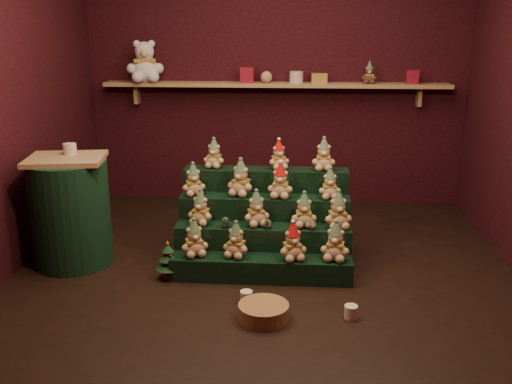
# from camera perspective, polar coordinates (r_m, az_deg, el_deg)

# --- Properties ---
(ground) EXTENTS (4.00, 4.00, 0.00)m
(ground) POSITION_cam_1_polar(r_m,az_deg,el_deg) (4.57, 0.89, -8.19)
(ground) COLOR black
(ground) RESTS_ON ground
(back_wall) EXTENTS (4.00, 0.10, 2.80)m
(back_wall) POSITION_cam_1_polar(r_m,az_deg,el_deg) (6.23, 2.02, 11.76)
(back_wall) COLOR black
(back_wall) RESTS_ON ground
(front_wall) EXTENTS (4.00, 0.10, 2.80)m
(front_wall) POSITION_cam_1_polar(r_m,az_deg,el_deg) (2.17, -1.99, 3.03)
(front_wall) COLOR black
(front_wall) RESTS_ON ground
(back_shelf) EXTENTS (3.60, 0.26, 0.24)m
(back_shelf) POSITION_cam_1_polar(r_m,az_deg,el_deg) (6.06, 1.95, 10.63)
(back_shelf) COLOR tan
(back_shelf) RESTS_ON ground
(riser_tier_front) EXTENTS (1.40, 0.22, 0.18)m
(riser_tier_front) POSITION_cam_1_polar(r_m,az_deg,el_deg) (4.45, 0.51, -7.65)
(riser_tier_front) COLOR black
(riser_tier_front) RESTS_ON ground
(riser_tier_midfront) EXTENTS (1.40, 0.22, 0.36)m
(riser_tier_midfront) POSITION_cam_1_polar(r_m,az_deg,el_deg) (4.61, 0.68, -5.52)
(riser_tier_midfront) COLOR black
(riser_tier_midfront) RESTS_ON ground
(riser_tier_midback) EXTENTS (1.40, 0.22, 0.54)m
(riser_tier_midback) POSITION_cam_1_polar(r_m,az_deg,el_deg) (4.79, 0.84, -3.54)
(riser_tier_midback) COLOR black
(riser_tier_midback) RESTS_ON ground
(riser_tier_back) EXTENTS (1.40, 0.22, 0.72)m
(riser_tier_back) POSITION_cam_1_polar(r_m,az_deg,el_deg) (4.97, 0.99, -1.70)
(riser_tier_back) COLOR black
(riser_tier_back) RESTS_ON ground
(teddy_0) EXTENTS (0.27, 0.26, 0.29)m
(teddy_0) POSITION_cam_1_polar(r_m,az_deg,el_deg) (4.42, -6.20, -4.57)
(teddy_0) COLOR tan
(teddy_0) RESTS_ON riser_tier_front
(teddy_1) EXTENTS (0.25, 0.23, 0.28)m
(teddy_1) POSITION_cam_1_polar(r_m,az_deg,el_deg) (4.38, -2.00, -4.79)
(teddy_1) COLOR tan
(teddy_1) RESTS_ON riser_tier_front
(teddy_2) EXTENTS (0.26, 0.25, 0.29)m
(teddy_2) POSITION_cam_1_polar(r_m,az_deg,el_deg) (4.33, 3.69, -4.97)
(teddy_2) COLOR tan
(teddy_2) RESTS_ON riser_tier_front
(teddy_3) EXTENTS (0.25, 0.24, 0.31)m
(teddy_3) POSITION_cam_1_polar(r_m,az_deg,el_deg) (4.36, 7.96, -4.87)
(teddy_3) COLOR tan
(teddy_3) RESTS_ON riser_tier_front
(teddy_4) EXTENTS (0.24, 0.22, 0.28)m
(teddy_4) POSITION_cam_1_polar(r_m,az_deg,el_deg) (4.57, -5.57, -1.54)
(teddy_4) COLOR tan
(teddy_4) RESTS_ON riser_tier_midfront
(teddy_5) EXTENTS (0.26, 0.25, 0.29)m
(teddy_5) POSITION_cam_1_polar(r_m,az_deg,el_deg) (4.52, 0.03, -1.63)
(teddy_5) COLOR tan
(teddy_5) RESTS_ON riser_tier_midfront
(teddy_6) EXTENTS (0.22, 0.20, 0.28)m
(teddy_6) POSITION_cam_1_polar(r_m,az_deg,el_deg) (4.51, 4.82, -1.78)
(teddy_6) COLOR tan
(teddy_6) RESTS_ON riser_tier_midfront
(teddy_7) EXTENTS (0.25, 0.23, 0.30)m
(teddy_7) POSITION_cam_1_polar(r_m,az_deg,el_deg) (4.50, 8.21, -1.78)
(teddy_7) COLOR tan
(teddy_7) RESTS_ON riser_tier_midfront
(teddy_8) EXTENTS (0.24, 0.23, 0.27)m
(teddy_8) POSITION_cam_1_polar(r_m,az_deg,el_deg) (4.73, -6.29, 1.25)
(teddy_8) COLOR tan
(teddy_8) RESTS_ON riser_tier_midback
(teddy_9) EXTENTS (0.27, 0.26, 0.31)m
(teddy_9) POSITION_cam_1_polar(r_m,az_deg,el_deg) (4.69, -1.53, 1.44)
(teddy_9) COLOR tan
(teddy_9) RESTS_ON riser_tier_midback
(teddy_10) EXTENTS (0.22, 0.21, 0.29)m
(teddy_10) POSITION_cam_1_polar(r_m,az_deg,el_deg) (4.64, 2.47, 1.14)
(teddy_10) COLOR tan
(teddy_10) RESTS_ON riser_tier_midback
(teddy_11) EXTENTS (0.19, 0.17, 0.25)m
(teddy_11) POSITION_cam_1_polar(r_m,az_deg,el_deg) (4.66, 7.40, 0.85)
(teddy_11) COLOR tan
(teddy_11) RESTS_ON riser_tier_midback
(teddy_12) EXTENTS (0.21, 0.19, 0.25)m
(teddy_12) POSITION_cam_1_polar(r_m,az_deg,el_deg) (4.90, -4.21, 3.89)
(teddy_12) COLOR tan
(teddy_12) RESTS_ON riser_tier_back
(teddy_13) EXTENTS (0.22, 0.21, 0.25)m
(teddy_13) POSITION_cam_1_polar(r_m,az_deg,el_deg) (4.84, 2.29, 3.75)
(teddy_13) COLOR tan
(teddy_13) RESTS_ON riser_tier_back
(teddy_14) EXTENTS (0.20, 0.18, 0.27)m
(teddy_14) POSITION_cam_1_polar(r_m,az_deg,el_deg) (4.83, 6.79, 3.77)
(teddy_14) COLOR tan
(teddy_14) RESTS_ON riser_tier_back
(snow_globe_a) EXTENTS (0.07, 0.07, 0.09)m
(snow_globe_a) POSITION_cam_1_polar(r_m,az_deg,el_deg) (4.50, -3.07, -3.04)
(snow_globe_a) COLOR black
(snow_globe_a) RESTS_ON riser_tier_midfront
(snow_globe_b) EXTENTS (0.06, 0.06, 0.08)m
(snow_globe_b) POSITION_cam_1_polar(r_m,az_deg,el_deg) (4.48, 1.19, -3.20)
(snow_globe_b) COLOR black
(snow_globe_b) RESTS_ON riser_tier_midfront
(snow_globe_c) EXTENTS (0.06, 0.06, 0.08)m
(snow_globe_c) POSITION_cam_1_polar(r_m,az_deg,el_deg) (4.47, 5.66, -3.28)
(snow_globe_c) COLOR black
(snow_globe_c) RESTS_ON riser_tier_midfront
(side_table) EXTENTS (0.66, 0.63, 0.90)m
(side_table) POSITION_cam_1_polar(r_m,az_deg,el_deg) (4.86, -18.04, -1.87)
(side_table) COLOR tan
(side_table) RESTS_ON ground
(table_ornament) EXTENTS (0.11, 0.11, 0.09)m
(table_ornament) POSITION_cam_1_polar(r_m,az_deg,el_deg) (4.83, -18.12, 4.13)
(table_ornament) COLOR beige
(table_ornament) RESTS_ON side_table
(mini_christmas_tree) EXTENTS (0.19, 0.19, 0.32)m
(mini_christmas_tree) POSITION_cam_1_polar(r_m,az_deg,el_deg) (4.49, -8.77, -6.74)
(mini_christmas_tree) COLOR #482B19
(mini_christmas_tree) RESTS_ON ground
(mug_left) EXTENTS (0.09, 0.09, 0.09)m
(mug_left) POSITION_cam_1_polar(r_m,az_deg,el_deg) (4.11, -0.97, -10.45)
(mug_left) COLOR beige
(mug_left) RESTS_ON ground
(mug_right) EXTENTS (0.09, 0.09, 0.09)m
(mug_right) POSITION_cam_1_polar(r_m,az_deg,el_deg) (3.97, 9.47, -11.75)
(mug_right) COLOR beige
(mug_right) RESTS_ON ground
(wicker_basket) EXTENTS (0.38, 0.38, 0.11)m
(wicker_basket) POSITION_cam_1_polar(r_m,az_deg,el_deg) (3.90, 0.76, -11.88)
(wicker_basket) COLOR #9A683E
(wicker_basket) RESTS_ON ground
(white_bear) EXTENTS (0.45, 0.42, 0.54)m
(white_bear) POSITION_cam_1_polar(r_m,az_deg,el_deg) (6.21, -11.07, 13.21)
(white_bear) COLOR white
(white_bear) RESTS_ON back_shelf
(brown_bear) EXTENTS (0.16, 0.14, 0.22)m
(brown_bear) POSITION_cam_1_polar(r_m,az_deg,el_deg) (6.06, 11.26, 11.59)
(brown_bear) COLOR #53381B
(brown_bear) RESTS_ON back_shelf
(gift_tin_red_a) EXTENTS (0.14, 0.14, 0.16)m
(gift_tin_red_a) POSITION_cam_1_polar(r_m,az_deg,el_deg) (6.05, -0.89, 11.63)
(gift_tin_red_a) COLOR maroon
(gift_tin_red_a) RESTS_ON back_shelf
(gift_tin_cream) EXTENTS (0.14, 0.14, 0.12)m
(gift_tin_cream) POSITION_cam_1_polar(r_m,az_deg,el_deg) (6.03, 4.05, 11.38)
(gift_tin_cream) COLOR beige
(gift_tin_cream) RESTS_ON back_shelf
(gift_tin_red_b) EXTENTS (0.12, 0.12, 0.14)m
(gift_tin_red_b) POSITION_cam_1_polar(r_m,az_deg,el_deg) (6.14, 15.33, 11.04)
(gift_tin_red_b) COLOR maroon
(gift_tin_red_b) RESTS_ON back_shelf
(shelf_plush_ball) EXTENTS (0.12, 0.12, 0.12)m
(shelf_plush_ball) POSITION_cam_1_polar(r_m,az_deg,el_deg) (6.03, 1.05, 11.43)
(shelf_plush_ball) COLOR tan
(shelf_plush_ball) RESTS_ON back_shelf
(scarf_gift_box) EXTENTS (0.16, 0.10, 0.10)m
(scarf_gift_box) POSITION_cam_1_polar(r_m,az_deg,el_deg) (6.03, 6.35, 11.23)
(scarf_gift_box) COLOR orange
(scarf_gift_box) RESTS_ON back_shelf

